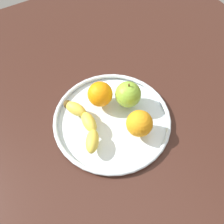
{
  "coord_description": "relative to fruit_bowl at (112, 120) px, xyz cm",
  "views": [
    {
      "loc": [
        -32.27,
        19.16,
        61.99
      ],
      "look_at": [
        0.0,
        0.0,
        4.8
      ],
      "focal_mm": 40.59,
      "sensor_mm": 36.0,
      "label": 1
    }
  ],
  "objects": [
    {
      "name": "ground_plane",
      "position": [
        0.0,
        0.0,
        -2.92
      ],
      "size": [
        135.85,
        135.85,
        4.0
      ],
      "primitive_type": "cube",
      "color": "#3A1F18"
    },
    {
      "name": "fruit_bowl",
      "position": [
        0.0,
        0.0,
        0.0
      ],
      "size": [
        33.26,
        33.26,
        1.8
      ],
      "color": "silver",
      "rests_on": "ground_plane"
    },
    {
      "name": "banana",
      "position": [
        1.55,
        7.67,
        2.58
      ],
      "size": [
        19.11,
        7.18,
        3.39
      ],
      "rotation": [
        0.0,
        0.0,
        -0.07
      ],
      "color": "gold",
      "rests_on": "fruit_bowl"
    },
    {
      "name": "apple",
      "position": [
        2.38,
        -6.66,
        4.59
      ],
      "size": [
        7.41,
        7.41,
        8.21
      ],
      "color": "#87B633",
      "rests_on": "fruit_bowl"
    },
    {
      "name": "orange_back_right",
      "position": [
        -7.02,
        -4.15,
        4.43
      ],
      "size": [
        7.1,
        7.1,
        7.1
      ],
      "primitive_type": "sphere",
      "color": "orange",
      "rests_on": "fruit_bowl"
    },
    {
      "name": "orange_center",
      "position": [
        6.57,
        -0.38,
        4.45
      ],
      "size": [
        7.14,
        7.14,
        7.14
      ],
      "primitive_type": "sphere",
      "color": "orange",
      "rests_on": "fruit_bowl"
    }
  ]
}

